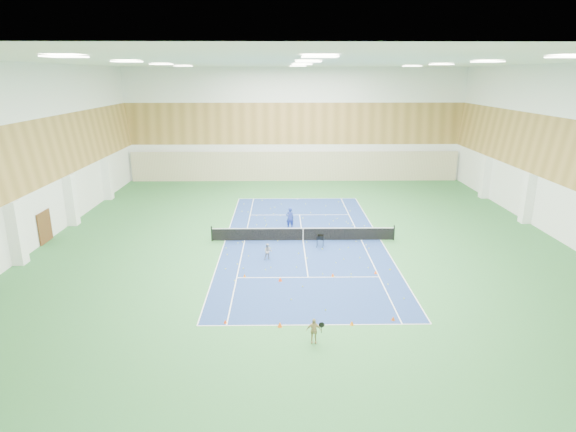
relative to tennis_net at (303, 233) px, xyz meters
The scene contains 21 objects.
ground 0.55m from the tennis_net, ahead, with size 40.00×40.00×0.00m, color #2E6B35.
room_shell 5.45m from the tennis_net, ahead, with size 36.00×40.00×12.00m, color white, non-canonical shape.
wood_cladding 7.45m from the tennis_net, ahead, with size 36.00×40.00×8.00m, color #A37B3C, non-canonical shape.
ceiling_light_grid 11.37m from the tennis_net, ahead, with size 21.40×25.40×0.06m, color silver, non-canonical shape.
court_surface 0.55m from the tennis_net, ahead, with size 10.97×23.77×0.01m, color navy.
tennis_balls_scatter 0.50m from the tennis_net, ahead, with size 10.57×22.77×0.07m, color #D2EB28, non-canonical shape.
tennis_net is the anchor object (origin of this frame).
back_curtain 19.78m from the tennis_net, 90.00° to the left, with size 35.40×0.16×3.20m, color #C6B793.
door_left_b 17.93m from the tennis_net, behind, with size 0.08×1.80×2.20m, color #593319.
coach 2.96m from the tennis_net, 107.35° to the left, with size 0.60×0.39×1.65m, color navy.
child_court 4.27m from the tennis_net, 123.82° to the right, with size 0.51×0.40×1.04m, color #9A99A1.
child_apron 13.39m from the tennis_net, 90.66° to the right, with size 0.67×0.28×1.15m, color tan.
ball_cart 1.73m from the tennis_net, 50.20° to the right, with size 0.49×0.49×0.84m, color black, non-canonical shape.
cone_svc_a 7.29m from the tennis_net, 120.22° to the right, with size 0.18×0.18×0.20m, color #D8600B.
cone_svc_b 7.09m from the tennis_net, 103.14° to the right, with size 0.23×0.23×0.25m, color #F5400C.
cone_svc_c 6.48m from the tennis_net, 77.13° to the right, with size 0.20×0.20×0.22m, color #FF4D0D.
cone_svc_d 7.16m from the tennis_net, 55.92° to the right, with size 0.20×0.20×0.22m, color #FF460D.
cone_base_a 12.38m from the tennis_net, 109.81° to the right, with size 0.17×0.17×0.19m, color #FF470D.
cone_base_b 12.12m from the tennis_net, 97.70° to the right, with size 0.23×0.23×0.25m, color #E7540C.
cone_base_c 12.02m from the tennis_net, 81.66° to the right, with size 0.19×0.19×0.21m, color orange.
cone_base_d 12.10m from the tennis_net, 71.82° to the right, with size 0.19×0.19×0.21m, color #DD4F0B.
Camera 1 is at (-1.55, -31.94, 11.27)m, focal length 30.00 mm.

